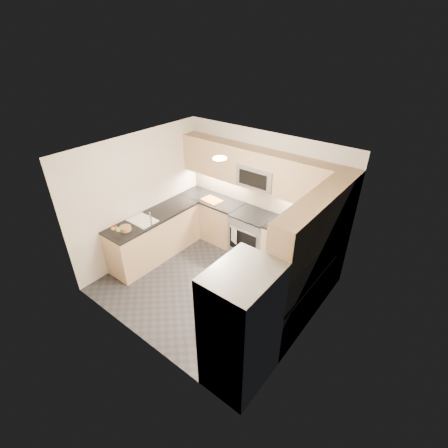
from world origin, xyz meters
The scene contains 36 objects.
floor centered at (0.00, 0.00, 0.00)m, with size 3.60×3.20×0.00m, color #26252B.
ceiling centered at (0.00, 0.00, 2.50)m, with size 3.60×3.20×0.02m, color beige.
wall_back centered at (0.00, 1.60, 1.25)m, with size 3.60×0.02×2.50m, color beige.
wall_front centered at (0.00, -1.60, 1.25)m, with size 3.60×0.02×2.50m, color beige.
wall_left centered at (-1.80, 0.00, 1.25)m, with size 0.02×3.20×2.50m, color beige.
wall_right centered at (1.80, 0.00, 1.25)m, with size 0.02×3.20×2.50m, color beige.
base_cab_back_left centered at (-1.09, 1.30, 0.45)m, with size 1.42×0.60×0.90m, color tan.
base_cab_back_right centered at (1.09, 1.30, 0.45)m, with size 1.42×0.60×0.90m, color tan.
base_cab_right centered at (1.50, 0.15, 0.45)m, with size 0.60×1.70×0.90m, color tan.
base_cab_peninsula centered at (-1.50, 0.00, 0.45)m, with size 0.60×2.00×0.90m, color tan.
countertop_back_left centered at (-1.09, 1.30, 0.92)m, with size 1.42×0.63×0.04m, color black.
countertop_back_right centered at (1.09, 1.30, 0.92)m, with size 1.42×0.63×0.04m, color black.
countertop_right centered at (1.50, 0.15, 0.92)m, with size 0.63×1.70×0.04m, color black.
countertop_peninsula centered at (-1.50, 0.00, 0.92)m, with size 0.63×2.00×0.04m, color black.
upper_cab_back centered at (0.00, 1.43, 1.83)m, with size 3.60×0.35×0.75m, color tan.
upper_cab_right centered at (1.62, 0.28, 1.83)m, with size 0.35×1.95×0.75m, color tan.
backsplash_back centered at (0.00, 1.60, 1.20)m, with size 3.60×0.01×0.51m, color #C7AF90.
backsplash_right centered at (1.80, 0.45, 1.20)m, with size 0.01×2.30×0.51m, color #C7AF90.
gas_range centered at (0.00, 1.28, 0.46)m, with size 0.76×0.65×0.91m, color gray.
range_cooktop centered at (0.00, 1.28, 0.92)m, with size 0.76×0.65×0.03m, color black.
oven_door_glass centered at (0.00, 0.95, 0.45)m, with size 0.62×0.02×0.45m, color black.
oven_handle centered at (0.00, 0.93, 0.72)m, with size 0.02×0.02×0.60m, color #B2B5BA.
microwave centered at (0.00, 1.40, 1.70)m, with size 0.76×0.40×0.40m, color #929399.
microwave_door centered at (0.00, 1.20, 1.70)m, with size 0.60×0.01×0.28m, color black.
refrigerator centered at (1.45, -1.15, 0.90)m, with size 0.70×0.90×1.80m, color #999DA1.
fridge_handle_left centered at (1.08, -1.33, 0.95)m, with size 0.02×0.02×1.20m, color #B2B5BA.
fridge_handle_right centered at (1.08, -0.97, 0.95)m, with size 0.02×0.02×1.20m, color #B2B5BA.
sink_basin centered at (-1.50, -0.25, 0.88)m, with size 0.52×0.38×0.16m, color white.
faucet centered at (-1.24, -0.25, 1.08)m, with size 0.03×0.03×0.28m, color silver.
utensil_bowl centered at (1.23, 1.24, 1.03)m, with size 0.30×0.30×0.17m, color #5FAD4A.
cutting_board centered at (-1.02, 1.23, 0.95)m, with size 0.41×0.29×0.01m, color orange.
fruit_basket centered at (-1.48, -0.65, 0.98)m, with size 0.21×0.21×0.07m, color #A27C4C.
fruit_apple centered at (-1.52, -0.81, 1.05)m, with size 0.07×0.07×0.07m, color red.
fruit_pear centered at (-1.43, -0.83, 1.05)m, with size 0.08×0.08×0.08m, color #70C454.
dish_towel_check centered at (-0.19, 0.91, 0.55)m, with size 0.17×0.01×0.33m, color white.
fruit_orange centered at (-1.53, -0.86, 1.05)m, with size 0.07×0.07×0.07m, color orange.
Camera 1 is at (2.99, -3.44, 4.08)m, focal length 26.00 mm.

